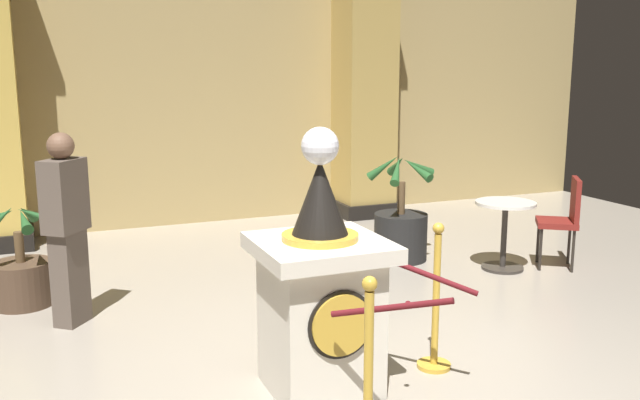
% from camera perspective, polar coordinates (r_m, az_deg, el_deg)
% --- Properties ---
extents(ground_plane, '(12.78, 12.78, 0.00)m').
position_cam_1_polar(ground_plane, '(4.64, 4.13, -15.79)').
color(ground_plane, '#9E9384').
extents(back_wall, '(12.78, 0.16, 3.81)m').
position_cam_1_polar(back_wall, '(9.31, -11.08, 9.70)').
color(back_wall, tan).
rests_on(back_wall, ground_plane).
extents(pedestal_clock, '(0.81, 0.81, 1.73)m').
position_cam_1_polar(pedestal_clock, '(4.43, 0.02, -7.89)').
color(pedestal_clock, silver).
rests_on(pedestal_clock, ground_plane).
extents(stanchion_far, '(0.24, 0.24, 1.05)m').
position_cam_1_polar(stanchion_far, '(4.91, 9.58, -9.64)').
color(stanchion_far, gold).
rests_on(stanchion_far, ground_plane).
extents(velvet_rope, '(1.01, 1.01, 0.22)m').
position_cam_1_polar(velvet_rope, '(4.14, 7.37, -7.40)').
color(velvet_rope, '#591419').
extents(column_right, '(0.86, 0.86, 3.66)m').
position_cam_1_polar(column_right, '(9.70, 3.69, 9.40)').
color(column_right, black).
rests_on(column_right, ground_plane).
extents(potted_palm_left, '(0.67, 0.66, 0.95)m').
position_cam_1_polar(potted_palm_left, '(6.65, -23.57, -5.67)').
color(potted_palm_left, '#4C3828').
rests_on(potted_palm_left, ground_plane).
extents(potted_palm_right, '(0.73, 0.78, 1.20)m').
position_cam_1_polar(potted_palm_right, '(7.55, 6.73, -2.43)').
color(potted_palm_right, black).
rests_on(potted_palm_right, ground_plane).
extents(bystander_guest, '(0.40, 0.42, 1.58)m').
position_cam_1_polar(bystander_guest, '(5.89, -20.36, -1.98)').
color(bystander_guest, brown).
rests_on(bystander_guest, ground_plane).
extents(cafe_table, '(0.62, 0.62, 0.72)m').
position_cam_1_polar(cafe_table, '(7.37, 15.10, -2.11)').
color(cafe_table, '#332D28').
rests_on(cafe_table, ground_plane).
extents(cafe_chair_red, '(0.56, 0.56, 0.96)m').
position_cam_1_polar(cafe_chair_red, '(7.59, 19.70, -1.15)').
color(cafe_chair_red, black).
rests_on(cafe_chair_red, ground_plane).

